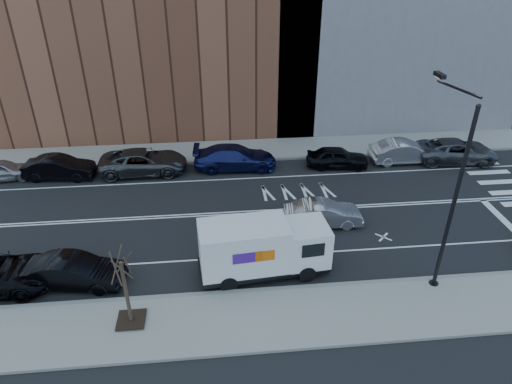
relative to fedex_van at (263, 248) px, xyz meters
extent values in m
plane|color=black|center=(1.00, 5.60, -1.52)|extent=(120.00, 120.00, 0.00)
cube|color=gray|center=(1.00, -3.20, -1.44)|extent=(44.00, 3.60, 0.15)
cube|color=gray|center=(1.00, 14.40, -1.44)|extent=(44.00, 3.60, 0.15)
cube|color=gray|center=(1.00, -1.40, -1.43)|extent=(44.00, 0.25, 0.17)
cube|color=gray|center=(1.00, 12.60, -1.43)|extent=(44.00, 0.25, 0.17)
cylinder|color=black|center=(8.00, -1.80, 2.98)|extent=(0.18, 0.18, 9.00)
cylinder|color=black|center=(8.00, -1.80, -1.42)|extent=(0.44, 0.44, 0.20)
sphere|color=black|center=(8.00, -1.80, 7.43)|extent=(0.20, 0.20, 0.20)
cylinder|color=black|center=(8.00, -0.10, 7.58)|extent=(0.11, 3.49, 0.48)
cube|color=black|center=(8.00, 1.60, 7.68)|extent=(0.25, 0.80, 0.18)
cube|color=#FFF2CC|center=(8.00, 1.60, 7.58)|extent=(0.18, 0.55, 0.03)
cube|color=black|center=(-6.00, -2.80, -1.29)|extent=(1.20, 1.20, 0.04)
cylinder|color=#382B1E|center=(-6.00, -2.80, 0.23)|extent=(0.16, 0.16, 3.20)
cylinder|color=#382B1E|center=(-5.75, -2.80, 1.63)|extent=(0.06, 0.80, 1.44)
cylinder|color=#382B1E|center=(-5.92, -2.56, 1.63)|extent=(0.81, 0.31, 1.19)
cylinder|color=#382B1E|center=(-6.20, -2.65, 1.63)|extent=(0.58, 0.76, 1.50)
cylinder|color=#382B1E|center=(-6.20, -2.95, 1.63)|extent=(0.47, 0.61, 1.37)
cylinder|color=#382B1E|center=(-5.92, -3.04, 1.63)|extent=(0.72, 0.29, 1.13)
cube|color=black|center=(-0.02, 0.00, -1.07)|extent=(6.35, 2.64, 0.30)
cube|color=white|center=(2.17, 0.19, 0.03)|extent=(2.18, 2.31, 1.99)
cube|color=black|center=(3.18, 0.28, 0.33)|extent=(0.22, 1.84, 0.95)
cube|color=black|center=(2.26, -0.89, 0.33)|extent=(1.10, 0.14, 0.70)
cube|color=black|center=(2.07, 1.28, 0.33)|extent=(1.10, 0.14, 0.70)
cube|color=black|center=(3.14, 0.28, -0.97)|extent=(0.33, 2.00, 0.35)
cube|color=white|center=(-0.91, -0.08, 0.23)|extent=(4.37, 2.56, 2.29)
cube|color=#47198C|center=(-0.81, -1.19, 0.38)|extent=(1.39, 0.14, 0.55)
cube|color=orange|center=(-0.02, -1.12, 0.38)|extent=(0.90, 0.10, 0.55)
cube|color=#47198C|center=(-1.01, 1.03, 0.38)|extent=(1.39, 0.14, 0.55)
cube|color=orange|center=(-0.22, 1.10, 0.38)|extent=(0.90, 0.10, 0.55)
cylinder|color=black|center=(2.06, -0.82, -1.10)|extent=(0.86, 0.35, 0.84)
cylinder|color=black|center=(1.88, 1.17, -1.10)|extent=(0.86, 0.35, 0.84)
cylinder|color=black|center=(-1.72, -1.15, -1.10)|extent=(0.86, 0.35, 0.84)
cylinder|color=black|center=(-1.90, 0.83, -1.10)|extent=(0.86, 0.35, 0.84)
imported|color=#A1A0A5|center=(-16.43, 11.46, -0.82)|extent=(4.26, 2.17, 1.39)
imported|color=black|center=(-12.60, 11.30, -0.75)|extent=(4.81, 2.03, 1.54)
imported|color=#44464B|center=(-7.00, 11.53, -0.69)|extent=(5.97, 2.81, 1.65)
imported|color=navy|center=(-0.65, 11.56, -0.68)|extent=(5.89, 2.65, 1.68)
imported|color=black|center=(6.60, 11.05, -0.78)|extent=(4.53, 2.28, 1.48)
imported|color=#A7A8AC|center=(11.66, 11.35, -0.70)|extent=(4.98, 1.79, 1.63)
imported|color=#4A4D52|center=(15.46, 11.10, -0.71)|extent=(6.10, 3.30, 1.62)
imported|color=#A7A6AB|center=(3.91, 3.88, -0.79)|extent=(4.46, 1.64, 1.46)
imported|color=black|center=(-8.94, 0.02, -0.75)|extent=(4.81, 2.23, 1.53)
camera|label=1|loc=(-2.08, -17.50, 13.24)|focal=32.00mm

